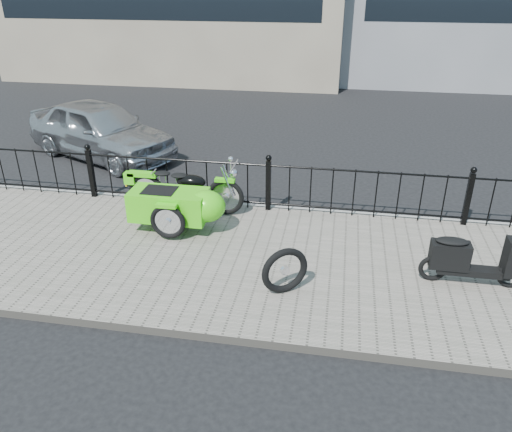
% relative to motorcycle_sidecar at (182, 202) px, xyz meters
% --- Properties ---
extents(ground, '(120.00, 120.00, 0.00)m').
position_rel_motorcycle_sidecar_xyz_m(ground, '(1.36, -0.34, -0.59)').
color(ground, black).
rests_on(ground, ground).
extents(sidewalk, '(30.00, 3.80, 0.12)m').
position_rel_motorcycle_sidecar_xyz_m(sidewalk, '(1.36, -0.84, -0.53)').
color(sidewalk, slate).
rests_on(sidewalk, ground).
extents(curb, '(30.00, 0.10, 0.12)m').
position_rel_motorcycle_sidecar_xyz_m(curb, '(1.36, 1.10, -0.53)').
color(curb, gray).
rests_on(curb, ground).
extents(iron_fence, '(14.11, 0.11, 1.08)m').
position_rel_motorcycle_sidecar_xyz_m(iron_fence, '(1.36, 0.96, -0.01)').
color(iron_fence, black).
rests_on(iron_fence, sidewalk).
extents(motorcycle_sidecar, '(2.28, 1.48, 0.98)m').
position_rel_motorcycle_sidecar_xyz_m(motorcycle_sidecar, '(0.00, 0.00, 0.00)').
color(motorcycle_sidecar, black).
rests_on(motorcycle_sidecar, sidewalk).
extents(scooter, '(1.47, 0.43, 0.99)m').
position_rel_motorcycle_sidecar_xyz_m(scooter, '(4.48, -1.00, -0.09)').
color(scooter, black).
rests_on(scooter, sidewalk).
extents(spare_tire, '(0.63, 0.46, 0.69)m').
position_rel_motorcycle_sidecar_xyz_m(spare_tire, '(1.99, -1.67, -0.13)').
color(spare_tire, black).
rests_on(spare_tire, sidewalk).
extents(sedan_car, '(4.36, 3.18, 1.38)m').
position_rel_motorcycle_sidecar_xyz_m(sedan_car, '(-3.18, 3.51, 0.10)').
color(sedan_car, '#A5A8AC').
rests_on(sedan_car, ground).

